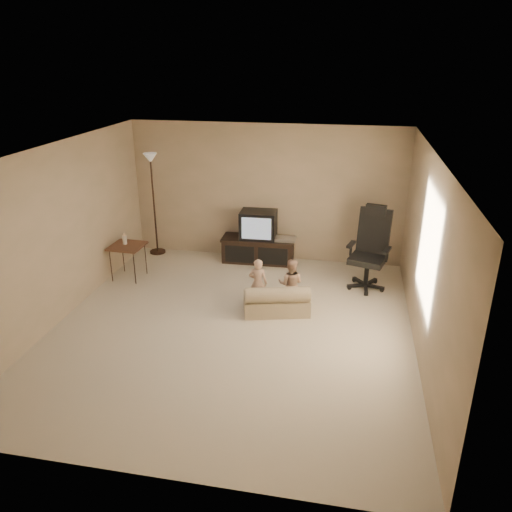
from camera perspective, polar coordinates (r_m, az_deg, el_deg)
The scene contains 9 objects.
floor at distance 7.16m, azimuth -2.75°, elevation -8.23°, with size 5.50×5.50×0.00m, color beige.
room_shell at distance 6.52m, azimuth -2.99°, elevation 3.35°, with size 5.50×5.50×5.50m.
tv_stand at distance 9.21m, azimuth 0.29°, elevation 1.73°, with size 1.37×0.54×0.97m.
office_chair at distance 8.38m, azimuth 12.79°, elevation -0.34°, with size 0.78×0.80×1.37m.
side_table at distance 8.75m, azimuth -14.55°, elevation 1.10°, with size 0.57×0.57×0.81m.
floor_lamp at distance 9.53m, azimuth -11.79°, elevation 8.33°, with size 0.30×0.30×1.94m.
child_sofa at distance 7.47m, azimuth 2.37°, elevation -5.18°, with size 1.07×0.77×0.47m.
toddler_left at distance 7.56m, azimuth 0.23°, elevation -3.12°, with size 0.29×0.21×0.78m, color tan.
toddler_right at distance 7.54m, azimuth 3.98°, elevation -3.20°, with size 0.39×0.21×0.80m, color tan.
Camera 1 is at (1.51, -5.99, 3.62)m, focal length 35.00 mm.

